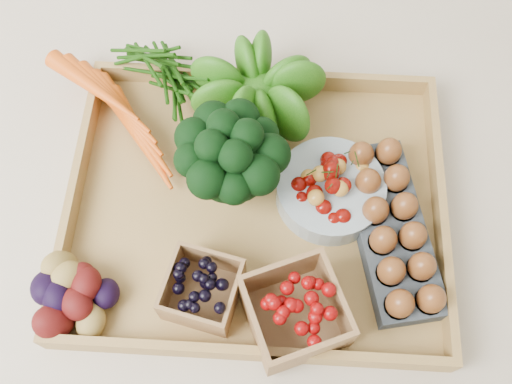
# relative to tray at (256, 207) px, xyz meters

# --- Properties ---
(ground) EXTENTS (4.00, 4.00, 0.00)m
(ground) POSITION_rel_tray_xyz_m (0.00, 0.00, -0.01)
(ground) COLOR beige
(ground) RESTS_ON ground
(tray) EXTENTS (0.55, 0.45, 0.01)m
(tray) POSITION_rel_tray_xyz_m (0.00, 0.00, 0.00)
(tray) COLOR #AC8648
(tray) RESTS_ON ground
(carrots) EXTENTS (0.21, 0.15, 0.05)m
(carrots) POSITION_rel_tray_xyz_m (-0.21, 0.13, 0.03)
(carrots) COLOR #E1530F
(carrots) RESTS_ON tray
(lettuce) EXTENTS (0.13, 0.13, 0.13)m
(lettuce) POSITION_rel_tray_xyz_m (-0.01, 0.16, 0.07)
(lettuce) COLOR #104E0C
(lettuce) RESTS_ON tray
(broccoli) EXTENTS (0.16, 0.16, 0.12)m
(broccoli) POSITION_rel_tray_xyz_m (-0.04, 0.02, 0.07)
(broccoli) COLOR black
(broccoli) RESTS_ON tray
(cherry_bowl) EXTENTS (0.16, 0.16, 0.04)m
(cherry_bowl) POSITION_rel_tray_xyz_m (0.11, 0.02, 0.03)
(cherry_bowl) COLOR #8C9EA5
(cherry_bowl) RESTS_ON tray
(egg_carton) EXTENTS (0.15, 0.28, 0.03)m
(egg_carton) POSITION_rel_tray_xyz_m (0.20, -0.04, 0.02)
(egg_carton) COLOR #3B434B
(egg_carton) RESTS_ON tray
(potatoes) EXTENTS (0.13, 0.13, 0.07)m
(potatoes) POSITION_rel_tray_xyz_m (-0.24, -0.16, 0.04)
(potatoes) COLOR #3F0A0A
(potatoes) RESTS_ON tray
(punnet_blackberry) EXTENTS (0.11, 0.11, 0.07)m
(punnet_blackberry) POSITION_rel_tray_xyz_m (-0.06, -0.14, 0.04)
(punnet_blackberry) COLOR black
(punnet_blackberry) RESTS_ON tray
(punnet_raspberry) EXTENTS (0.16, 0.16, 0.08)m
(punnet_raspberry) POSITION_rel_tray_xyz_m (0.06, -0.17, 0.05)
(punnet_raspberry) COLOR #6E0405
(punnet_raspberry) RESTS_ON tray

